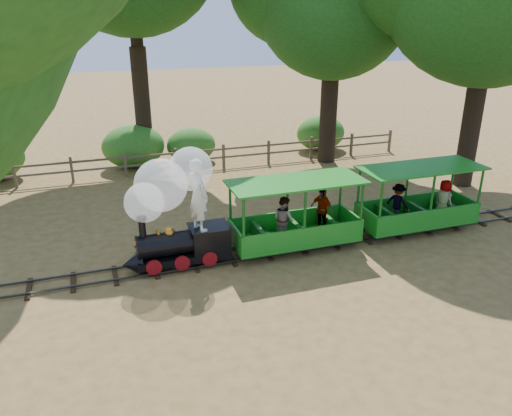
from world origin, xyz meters
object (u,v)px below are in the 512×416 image
object	(u,v)px
locomotive	(172,202)
fence	(200,156)
carriage_front	(297,222)
carriage_rear	(417,206)

from	to	relation	value
locomotive	fence	xyz separation A→B (m)	(2.46, 7.94, -1.21)
locomotive	carriage_front	size ratio (longest dim) A/B	0.87
carriage_front	fence	xyz separation A→B (m)	(-0.89, 8.02, -0.24)
locomotive	fence	bearing A→B (deg)	72.80
locomotive	carriage_rear	size ratio (longest dim) A/B	0.87
locomotive	carriage_front	xyz separation A→B (m)	(3.35, -0.08, -0.97)
fence	locomotive	bearing A→B (deg)	-107.20
carriage_front	fence	distance (m)	8.07
carriage_front	carriage_rear	world-z (taller)	same
carriage_front	fence	bearing A→B (deg)	96.33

